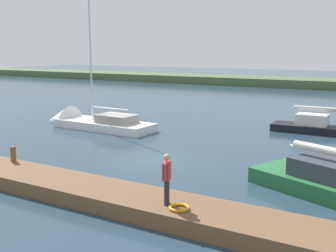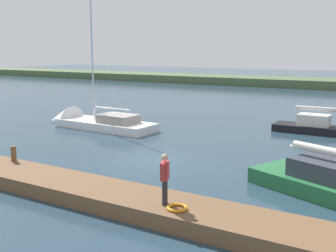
{
  "view_description": "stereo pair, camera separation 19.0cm",
  "coord_description": "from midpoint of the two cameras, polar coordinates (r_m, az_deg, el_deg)",
  "views": [
    {
      "loc": [
        -10.75,
        16.69,
        5.36
      ],
      "look_at": [
        -1.36,
        0.72,
        1.96
      ],
      "focal_mm": 44.23,
      "sensor_mm": 36.0,
      "label": 1
    },
    {
      "loc": [
        -10.91,
        16.59,
        5.36
      ],
      "look_at": [
        -1.36,
        0.72,
        1.96
      ],
      "focal_mm": 44.23,
      "sensor_mm": 36.0,
      "label": 2
    }
  ],
  "objects": [
    {
      "name": "ground_plane",
      "position": [
        20.56,
        -1.95,
        -4.7
      ],
      "size": [
        200.0,
        200.0,
        0.0
      ],
      "primitive_type": "plane",
      "color": "#263D4C"
    },
    {
      "name": "far_shoreline",
      "position": [
        64.18,
        21.3,
        4.91
      ],
      "size": [
        180.0,
        8.0,
        2.4
      ],
      "primitive_type": "cube",
      "color": "#4C603D",
      "rests_on": "ground_plane"
    },
    {
      "name": "dock_pier",
      "position": [
        16.21,
        -13.13,
        -8.17
      ],
      "size": [
        26.89,
        2.15,
        0.54
      ],
      "primitive_type": "cube",
      "color": "brown",
      "rests_on": "ground_plane"
    },
    {
      "name": "mooring_post_near",
      "position": [
        19.43,
        -20.25,
        -3.59
      ],
      "size": [
        0.24,
        0.24,
        0.67
      ],
      "primitive_type": "cylinder",
      "color": "brown",
      "rests_on": "dock_pier"
    },
    {
      "name": "life_ring_buoy",
      "position": [
        12.94,
        1.68,
        -11.2
      ],
      "size": [
        0.66,
        0.66,
        0.1
      ],
      "primitive_type": "torus",
      "color": "orange",
      "rests_on": "dock_pier"
    },
    {
      "name": "sailboat_outer_mooring",
      "position": [
        30.05,
        -10.97,
        0.31
      ],
      "size": [
        9.19,
        2.81,
        10.53
      ],
      "rotation": [
        0.0,
        0.0,
        -0.03
      ],
      "color": "white",
      "rests_on": "ground_plane"
    },
    {
      "name": "person_on_dock",
      "position": [
        13.06,
        -0.02,
        -6.86
      ],
      "size": [
        0.36,
        0.6,
        1.64
      ],
      "rotation": [
        0.0,
        0.0,
        0.37
      ],
      "color": "#28282D",
      "rests_on": "dock_pier"
    }
  ]
}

